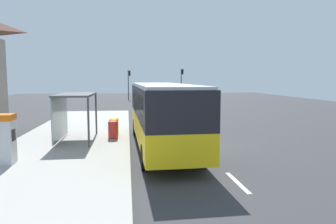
{
  "coord_description": "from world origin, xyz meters",
  "views": [
    {
      "loc": [
        -3.38,
        -15.99,
        3.49
      ],
      "look_at": [
        -1.0,
        2.63,
        1.5
      ],
      "focal_mm": 34.04,
      "sensor_mm": 36.0,
      "label": 1
    }
  ],
  "objects_px": {
    "white_van": "(174,96)",
    "ticket_machine": "(5,139)",
    "traffic_light_far_side": "(129,80)",
    "sedan_near": "(160,94)",
    "recycling_bin_red": "(113,130)",
    "recycling_bin_yellow": "(114,126)",
    "recycling_bin_orange": "(113,128)",
    "bus": "(161,112)",
    "traffic_light_near_side": "(182,79)",
    "bus_shelter": "(70,105)"
  },
  "relations": [
    {
      "from": "traffic_light_near_side",
      "to": "recycling_bin_red",
      "type": "bearing_deg",
      "value": -105.91
    },
    {
      "from": "traffic_light_near_side",
      "to": "recycling_bin_orange",
      "type": "bearing_deg",
      "value": -106.23
    },
    {
      "from": "sedan_near",
      "to": "recycling_bin_orange",
      "type": "relative_size",
      "value": 4.71
    },
    {
      "from": "recycling_bin_red",
      "to": "bus_shelter",
      "type": "bearing_deg",
      "value": -173.95
    },
    {
      "from": "ticket_machine",
      "to": "traffic_light_near_side",
      "type": "relative_size",
      "value": 0.38
    },
    {
      "from": "recycling_bin_red",
      "to": "recycling_bin_yellow",
      "type": "bearing_deg",
      "value": 90.0
    },
    {
      "from": "recycling_bin_orange",
      "to": "traffic_light_far_side",
      "type": "relative_size",
      "value": 0.2
    },
    {
      "from": "traffic_light_far_side",
      "to": "bus_shelter",
      "type": "distance_m",
      "value": 35.23
    },
    {
      "from": "bus",
      "to": "recycling_bin_red",
      "type": "distance_m",
      "value": 3.37
    },
    {
      "from": "white_van",
      "to": "ticket_machine",
      "type": "height_order",
      "value": "white_van"
    },
    {
      "from": "sedan_near",
      "to": "recycling_bin_yellow",
      "type": "bearing_deg",
      "value": -100.17
    },
    {
      "from": "bus",
      "to": "recycling_bin_orange",
      "type": "xyz_separation_m",
      "value": [
        -2.49,
        2.63,
        -1.19
      ]
    },
    {
      "from": "bus",
      "to": "recycling_bin_yellow",
      "type": "xyz_separation_m",
      "value": [
        -2.49,
        3.33,
        -1.19
      ]
    },
    {
      "from": "traffic_light_near_side",
      "to": "traffic_light_far_side",
      "type": "xyz_separation_m",
      "value": [
        -8.6,
        0.8,
        -0.15
      ]
    },
    {
      "from": "recycling_bin_yellow",
      "to": "traffic_light_near_side",
      "type": "xyz_separation_m",
      "value": [
        9.7,
        32.62,
        2.71
      ]
    },
    {
      "from": "recycling_bin_yellow",
      "to": "traffic_light_near_side",
      "type": "relative_size",
      "value": 0.19
    },
    {
      "from": "recycling_bin_yellow",
      "to": "traffic_light_far_side",
      "type": "height_order",
      "value": "traffic_light_far_side"
    },
    {
      "from": "bus_shelter",
      "to": "bus",
      "type": "bearing_deg",
      "value": -19.87
    },
    {
      "from": "recycling_bin_orange",
      "to": "ticket_machine",
      "type": "bearing_deg",
      "value": -125.36
    },
    {
      "from": "recycling_bin_yellow",
      "to": "bus_shelter",
      "type": "bearing_deg",
      "value": -143.55
    },
    {
      "from": "sedan_near",
      "to": "traffic_light_far_side",
      "type": "distance_m",
      "value": 6.56
    },
    {
      "from": "bus",
      "to": "ticket_machine",
      "type": "height_order",
      "value": "bus"
    },
    {
      "from": "white_van",
      "to": "bus",
      "type": "bearing_deg",
      "value": -99.8
    },
    {
      "from": "ticket_machine",
      "to": "traffic_light_far_side",
      "type": "distance_m",
      "value": 39.96
    },
    {
      "from": "bus",
      "to": "sedan_near",
      "type": "xyz_separation_m",
      "value": [
        4.02,
        39.58,
        -1.05
      ]
    },
    {
      "from": "sedan_near",
      "to": "recycling_bin_red",
      "type": "relative_size",
      "value": 4.71
    },
    {
      "from": "bus",
      "to": "recycling_bin_yellow",
      "type": "height_order",
      "value": "bus"
    },
    {
      "from": "recycling_bin_orange",
      "to": "traffic_light_far_side",
      "type": "xyz_separation_m",
      "value": [
        1.1,
        34.12,
        2.56
      ]
    },
    {
      "from": "recycling_bin_red",
      "to": "recycling_bin_orange",
      "type": "height_order",
      "value": "same"
    },
    {
      "from": "ticket_machine",
      "to": "recycling_bin_red",
      "type": "relative_size",
      "value": 2.04
    },
    {
      "from": "traffic_light_far_side",
      "to": "recycling_bin_yellow",
      "type": "bearing_deg",
      "value": -91.89
    },
    {
      "from": "white_van",
      "to": "recycling_bin_red",
      "type": "height_order",
      "value": "white_van"
    },
    {
      "from": "white_van",
      "to": "traffic_light_far_side",
      "type": "relative_size",
      "value": 1.1
    },
    {
      "from": "bus",
      "to": "recycling_bin_red",
      "type": "bearing_deg",
      "value": 142.15
    },
    {
      "from": "recycling_bin_yellow",
      "to": "bus_shelter",
      "type": "xyz_separation_m",
      "value": [
        -2.21,
        -1.63,
        1.44
      ]
    },
    {
      "from": "white_van",
      "to": "sedan_near",
      "type": "relative_size",
      "value": 1.18
    },
    {
      "from": "white_van",
      "to": "ticket_machine",
      "type": "xyz_separation_m",
      "value": [
        -10.28,
        -25.49,
        -0.17
      ]
    },
    {
      "from": "recycling_bin_yellow",
      "to": "recycling_bin_orange",
      "type": "bearing_deg",
      "value": -90.0
    },
    {
      "from": "white_van",
      "to": "ticket_machine",
      "type": "relative_size",
      "value": 2.72
    },
    {
      "from": "traffic_light_near_side",
      "to": "bus",
      "type": "bearing_deg",
      "value": -101.34
    },
    {
      "from": "recycling_bin_red",
      "to": "traffic_light_far_side",
      "type": "relative_size",
      "value": 0.2
    },
    {
      "from": "white_van",
      "to": "traffic_light_far_side",
      "type": "height_order",
      "value": "traffic_light_far_side"
    },
    {
      "from": "white_van",
      "to": "traffic_light_far_side",
      "type": "xyz_separation_m",
      "value": [
        -5.3,
        14.1,
        1.87
      ]
    },
    {
      "from": "white_van",
      "to": "traffic_light_near_side",
      "type": "bearing_deg",
      "value": 76.07
    },
    {
      "from": "recycling_bin_yellow",
      "to": "recycling_bin_red",
      "type": "bearing_deg",
      "value": -90.0
    },
    {
      "from": "bus",
      "to": "sedan_near",
      "type": "bearing_deg",
      "value": 84.21
    },
    {
      "from": "sedan_near",
      "to": "bus_shelter",
      "type": "xyz_separation_m",
      "value": [
        -8.72,
        -37.88,
        1.31
      ]
    },
    {
      "from": "sedan_near",
      "to": "traffic_light_near_side",
      "type": "xyz_separation_m",
      "value": [
        3.2,
        -3.63,
        2.57
      ]
    },
    {
      "from": "bus_shelter",
      "to": "recycling_bin_yellow",
      "type": "bearing_deg",
      "value": 36.45
    },
    {
      "from": "recycling_bin_orange",
      "to": "traffic_light_far_side",
      "type": "distance_m",
      "value": 34.23
    }
  ]
}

